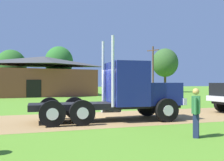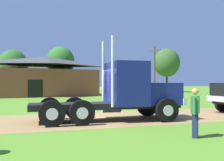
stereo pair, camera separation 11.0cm
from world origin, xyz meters
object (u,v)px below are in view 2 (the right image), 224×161
at_px(visitor_by_barrel, 195,111).
at_px(utility_pole_near, 155,69).
at_px(visitor_far_side, 161,94).
at_px(shed_building, 45,77).
at_px(truck_foreground_white, 126,93).

bearing_deg(visitor_by_barrel, utility_pole_near, 64.64).
relative_size(visitor_far_side, shed_building, 0.11).
bearing_deg(truck_foreground_white, shed_building, 94.21).
relative_size(truck_foreground_white, visitor_far_side, 4.42).
bearing_deg(visitor_far_side, truck_foreground_white, -130.65).
distance_m(truck_foreground_white, visitor_far_side, 8.34).
bearing_deg(truck_foreground_white, visitor_far_side, 49.35).
distance_m(truck_foreground_white, shed_building, 25.78).
xyz_separation_m(truck_foreground_white, visitor_by_barrel, (0.62, -4.68, -0.44)).
relative_size(shed_building, utility_pole_near, 2.00).
distance_m(visitor_far_side, shed_building, 20.77).
height_order(visitor_by_barrel, utility_pole_near, utility_pole_near).
bearing_deg(shed_building, visitor_far_side, -69.30).
distance_m(visitor_by_barrel, visitor_far_side, 12.00).
height_order(truck_foreground_white, visitor_far_side, truck_foreground_white).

